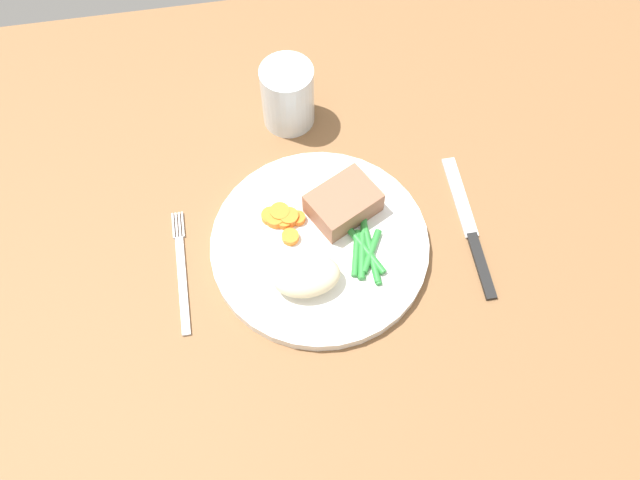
{
  "coord_description": "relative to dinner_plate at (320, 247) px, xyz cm",
  "views": [
    {
      "loc": [
        -8.37,
        -37.42,
        75.17
      ],
      "look_at": [
        -2.12,
        -0.27,
        4.6
      ],
      "focal_mm": 37.33,
      "sensor_mm": 36.0,
      "label": 1
    }
  ],
  "objects": [
    {
      "name": "water_glass",
      "position": [
        -0.81,
        20.98,
        3.16
      ],
      "size": [
        7.03,
        7.03,
        9.34
      ],
      "color": "silver",
      "rests_on": "dining_table"
    },
    {
      "name": "green_beans",
      "position": [
        5.22,
        -2.1,
        1.21
      ],
      "size": [
        4.82,
        9.47,
        0.89
      ],
      "color": "#2D8C38",
      "rests_on": "dinner_plate"
    },
    {
      "name": "mashed_potatoes",
      "position": [
        -2.41,
        -4.82,
        2.62
      ],
      "size": [
        7.94,
        5.36,
        3.64
      ],
      "primitive_type": "ellipsoid",
      "color": "beige",
      "rests_on": "dinner_plate"
    },
    {
      "name": "dinner_plate",
      "position": [
        0.0,
        0.0,
        0.0
      ],
      "size": [
        26.76,
        26.76,
        1.6
      ],
      "primitive_type": "cylinder",
      "color": "white",
      "rests_on": "dining_table"
    },
    {
      "name": "carrot_slices",
      "position": [
        -4.02,
        3.91,
        1.34
      ],
      "size": [
        5.38,
        5.72,
        1.27
      ],
      "color": "orange",
      "rests_on": "dinner_plate"
    },
    {
      "name": "fork",
      "position": [
        -17.08,
        -0.26,
        -0.6
      ],
      "size": [
        1.44,
        16.6,
        0.4
      ],
      "rotation": [
        0.0,
        0.0,
        -0.01
      ],
      "color": "silver",
      "rests_on": "dining_table"
    },
    {
      "name": "knife",
      "position": [
        19.04,
        -0.29,
        -0.6
      ],
      "size": [
        1.7,
        20.5,
        0.64
      ],
      "rotation": [
        0.0,
        0.0,
        0.03
      ],
      "color": "black",
      "rests_on": "dining_table"
    },
    {
      "name": "meat_portion",
      "position": [
        3.61,
        4.22,
        2.52
      ],
      "size": [
        10.0,
        9.09,
        3.45
      ],
      "primitive_type": "cube",
      "rotation": [
        0.0,
        0.0,
        0.48
      ],
      "color": "#936047",
      "rests_on": "dinner_plate"
    },
    {
      "name": "dining_table",
      "position": [
        2.12,
        0.27,
        -1.8
      ],
      "size": [
        120.0,
        90.0,
        2.0
      ],
      "color": "brown",
      "rests_on": "ground"
    }
  ]
}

